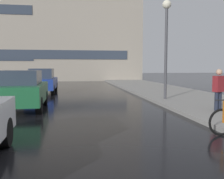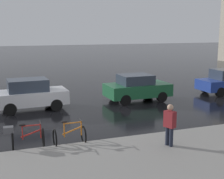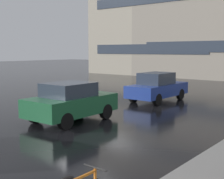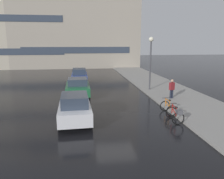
{
  "view_description": "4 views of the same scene",
  "coord_description": "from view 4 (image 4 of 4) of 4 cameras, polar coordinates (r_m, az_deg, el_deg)",
  "views": [
    {
      "loc": [
        -0.23,
        -5.23,
        1.73
      ],
      "look_at": [
        1.28,
        4.66,
        0.84
      ],
      "focal_mm": 40.0,
      "sensor_mm": 36.0,
      "label": 1
    },
    {
      "loc": [
        14.31,
        -2.35,
        4.26
      ],
      "look_at": [
        1.26,
        2.42,
        1.56
      ],
      "focal_mm": 50.0,
      "sensor_mm": 36.0,
      "label": 2
    },
    {
      "loc": [
        6.88,
        -3.36,
        2.9
      ],
      "look_at": [
        -0.16,
        5.27,
        1.5
      ],
      "focal_mm": 50.0,
      "sensor_mm": 36.0,
      "label": 3
    },
    {
      "loc": [
        -1.97,
        -12.96,
        4.45
      ],
      "look_at": [
        0.26,
        3.39,
        0.95
      ],
      "focal_mm": 35.0,
      "sensor_mm": 36.0,
      "label": 4
    }
  ],
  "objects": [
    {
      "name": "sidewalk_kerb",
      "position": [
        24.7,
        11.21,
        1.52
      ],
      "size": [
        4.8,
        60.0,
        0.14
      ],
      "primitive_type": "cube",
      "color": "gray",
      "rests_on": "ground"
    },
    {
      "name": "ground_plane",
      "position": [
        13.84,
        0.84,
        -6.79
      ],
      "size": [
        140.0,
        140.0,
        0.0
      ],
      "primitive_type": "plane",
      "color": "black"
    },
    {
      "name": "car_blue",
      "position": [
        25.27,
        -8.51,
        3.56
      ],
      "size": [
        1.76,
        4.23,
        1.65
      ],
      "color": "navy",
      "rests_on": "ground"
    },
    {
      "name": "pedestrian",
      "position": [
        17.98,
        15.34,
        0.28
      ],
      "size": [
        0.46,
        0.36,
        1.67
      ],
      "color": "#1E2333",
      "rests_on": "ground"
    },
    {
      "name": "streetlamp",
      "position": [
        20.74,
        10.07,
        9.14
      ],
      "size": [
        0.43,
        0.43,
        5.03
      ],
      "color": "#424247",
      "rests_on": "ground"
    },
    {
      "name": "bicycle_nearest",
      "position": [
        13.04,
        16.3,
        -6.21
      ],
      "size": [
        0.78,
        1.41,
        0.97
      ],
      "color": "black",
      "rests_on": "ground"
    },
    {
      "name": "bicycle_second",
      "position": [
        14.57,
        14.46,
        -4.6
      ],
      "size": [
        0.72,
        1.16,
        0.97
      ],
      "color": "black",
      "rests_on": "ground"
    },
    {
      "name": "building_facade_main",
      "position": [
        43.25,
        -9.35,
        18.04
      ],
      "size": [
        22.86,
        7.78,
        18.27
      ],
      "color": "#9E9384",
      "rests_on": "ground"
    },
    {
      "name": "car_white",
      "position": [
        12.63,
        -9.69,
        -4.81
      ],
      "size": [
        1.91,
        3.83,
        1.67
      ],
      "color": "silver",
      "rests_on": "ground"
    },
    {
      "name": "building_facade_side",
      "position": [
        45.7,
        -21.68,
        16.24
      ],
      "size": [
        17.74,
        10.48,
        16.99
      ],
      "color": "#B2A893",
      "rests_on": "ground"
    },
    {
      "name": "car_green",
      "position": [
        18.68,
        -8.95,
        0.59
      ],
      "size": [
        2.01,
        3.85,
        1.61
      ],
      "color": "#1E6038",
      "rests_on": "ground"
    }
  ]
}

